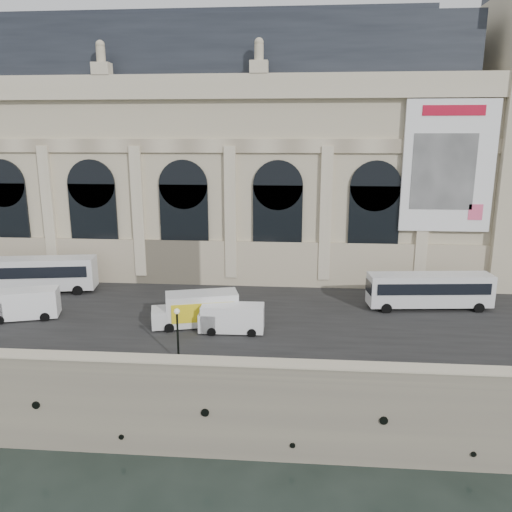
{
  "coord_description": "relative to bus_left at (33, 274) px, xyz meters",
  "views": [
    {
      "loc": [
        7.94,
        -30.21,
        21.94
      ],
      "look_at": [
        3.7,
        22.0,
        9.35
      ],
      "focal_mm": 35.0,
      "sensor_mm": 36.0,
      "label": 1
    }
  ],
  "objects": [
    {
      "name": "ground",
      "position": [
        19.18,
        -17.61,
        -8.08
      ],
      "size": [
        260.0,
        260.0,
        0.0
      ],
      "primitive_type": "plane",
      "color": "black",
      "rests_on": "ground"
    },
    {
      "name": "quay",
      "position": [
        19.18,
        17.39,
        -5.08
      ],
      "size": [
        160.0,
        70.0,
        6.0
      ],
      "primitive_type": "cube",
      "color": "gray",
      "rests_on": "ground"
    },
    {
      "name": "street",
      "position": [
        19.18,
        -3.61,
        -2.05
      ],
      "size": [
        160.0,
        24.0,
        0.06
      ],
      "primitive_type": "cube",
      "color": "#2D2D2D",
      "rests_on": "quay"
    },
    {
      "name": "parapet",
      "position": [
        19.18,
        -17.01,
        -1.46
      ],
      "size": [
        160.0,
        1.4,
        1.21
      ],
      "color": "gray",
      "rests_on": "quay"
    },
    {
      "name": "museum",
      "position": [
        13.2,
        13.25,
        11.64
      ],
      "size": [
        69.0,
        18.7,
        29.1
      ],
      "color": "#BFB393",
      "rests_on": "quay"
    },
    {
      "name": "bus_left",
      "position": [
        0.0,
        0.0,
        0.0
      ],
      "size": [
        12.85,
        4.69,
        3.71
      ],
      "color": "silver",
      "rests_on": "quay"
    },
    {
      "name": "bus_right",
      "position": [
        39.76,
        -1.78,
        -0.18
      ],
      "size": [
        11.72,
        3.63,
        3.4
      ],
      "color": "silver",
      "rests_on": "quay"
    },
    {
      "name": "van_b",
      "position": [
        2.69,
        -7.53,
        -0.7
      ],
      "size": [
        6.46,
        3.92,
        2.7
      ],
      "color": "white",
      "rests_on": "quay"
    },
    {
      "name": "van_c",
      "position": [
        21.7,
        -9.05,
        -0.86
      ],
      "size": [
        5.38,
        2.31,
        2.38
      ],
      "color": "white",
      "rests_on": "quay"
    },
    {
      "name": "box_truck",
      "position": [
        18.79,
        -7.84,
        -0.6
      ],
      "size": [
        7.65,
        4.15,
        2.94
      ],
      "color": "silver",
      "rests_on": "quay"
    },
    {
      "name": "lamp_right",
      "position": [
        18.83,
        -15.01,
        -0.04
      ],
      "size": [
        0.42,
        0.42,
        4.1
      ],
      "color": "black",
      "rests_on": "quay"
    }
  ]
}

